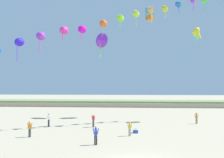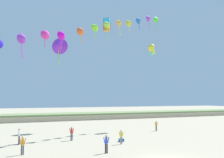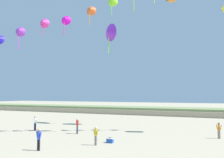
{
  "view_description": "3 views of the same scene",
  "coord_description": "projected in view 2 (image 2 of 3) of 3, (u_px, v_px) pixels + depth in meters",
  "views": [
    {
      "loc": [
        -0.88,
        -12.91,
        5.16
      ],
      "look_at": [
        -2.79,
        13.4,
        6.24
      ],
      "focal_mm": 32.0,
      "sensor_mm": 36.0,
      "label": 1
    },
    {
      "loc": [
        -11.58,
        -15.99,
        5.05
      ],
      "look_at": [
        -0.62,
        10.98,
        7.47
      ],
      "focal_mm": 38.0,
      "sensor_mm": 36.0,
      "label": 2
    },
    {
      "loc": [
        9.03,
        -9.48,
        4.25
      ],
      "look_at": [
        0.6,
        9.23,
        5.62
      ],
      "focal_mm": 38.0,
      "sensor_mm": 36.0,
      "label": 3
    }
  ],
  "objects": [
    {
      "name": "large_kite_high_solo",
      "position": [
        107.0,
        25.0,
        43.07
      ],
      "size": [
        1.48,
        1.48,
        2.29
      ],
      "color": "orange"
    },
    {
      "name": "large_kite_low_lead",
      "position": [
        59.0,
        46.0,
        37.62
      ],
      "size": [
        2.73,
        2.09,
        4.47
      ],
      "color": "purple"
    },
    {
      "name": "kite_banner_string",
      "position": [
        89.0,
        29.0,
        31.52
      ],
      "size": [
        31.48,
        15.04,
        20.3
      ],
      "color": "#0FC9DA"
    },
    {
      "name": "dune_ridge",
      "position": [
        66.0,
        116.0,
        57.92
      ],
      "size": [
        120.0,
        9.34,
        1.49
      ],
      "color": "tan",
      "rests_on": "ground"
    },
    {
      "name": "person_far_left",
      "position": [
        156.0,
        125.0,
        37.03
      ],
      "size": [
        0.54,
        0.21,
        1.54
      ],
      "color": "#726656",
      "rests_on": "ground"
    },
    {
      "name": "large_kite_mid_trail",
      "position": [
        152.0,
        50.0,
        41.48
      ],
      "size": [
        1.71,
        1.45,
        2.29
      ],
      "color": "yellow"
    },
    {
      "name": "person_far_right",
      "position": [
        19.0,
        135.0,
        26.42
      ],
      "size": [
        0.24,
        0.61,
        1.74
      ],
      "color": "#282D4C",
      "rests_on": "ground"
    },
    {
      "name": "person_near_left",
      "position": [
        121.0,
        136.0,
        26.37
      ],
      "size": [
        0.55,
        0.21,
        1.57
      ],
      "color": "gray",
      "rests_on": "ground"
    },
    {
      "name": "person_far_center",
      "position": [
        106.0,
        143.0,
        22.0
      ],
      "size": [
        0.59,
        0.23,
        1.69
      ],
      "color": "black",
      "rests_on": "ground"
    },
    {
      "name": "person_near_right",
      "position": [
        23.0,
        144.0,
        21.36
      ],
      "size": [
        0.6,
        0.23,
        1.7
      ],
      "color": "#474C56",
      "rests_on": "ground"
    },
    {
      "name": "beach_cooler",
      "position": [
        121.0,
        140.0,
        27.88
      ],
      "size": [
        0.58,
        0.41,
        0.46
      ],
      "color": "blue",
      "rests_on": "ground"
    },
    {
      "name": "person_mid_center",
      "position": [
        72.0,
        132.0,
        28.65
      ],
      "size": [
        0.55,
        0.37,
        1.68
      ],
      "color": "#474C56",
      "rests_on": "ground"
    }
  ]
}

